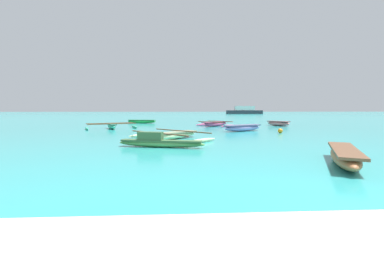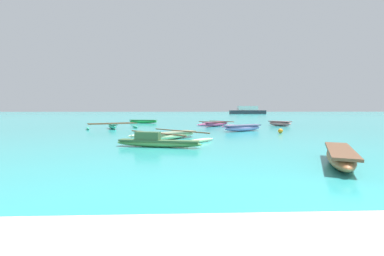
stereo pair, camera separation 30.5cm
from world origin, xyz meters
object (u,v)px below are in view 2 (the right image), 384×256
(moored_boat_0, at_px, (169,136))
(moored_boat_1, at_px, (243,128))
(moored_boat_7, at_px, (280,123))
(moored_boat_3, at_px, (216,124))
(moored_boat_5, at_px, (143,121))
(moored_boat_6, at_px, (156,142))
(mooring_buoy_0, at_px, (280,131))
(moored_boat_4, at_px, (340,156))
(distant_ferry, at_px, (248,111))
(moored_boat_2, at_px, (112,126))

(moored_boat_0, distance_m, moored_boat_1, 7.13)
(moored_boat_7, bearing_deg, moored_boat_3, -129.26)
(moored_boat_0, relative_size, moored_boat_5, 1.43)
(moored_boat_6, bearing_deg, moored_boat_3, 84.93)
(mooring_buoy_0, bearing_deg, moored_boat_0, -157.49)
(moored_boat_6, xyz_separation_m, mooring_buoy_0, (7.93, 5.97, -0.08))
(moored_boat_6, bearing_deg, moored_boat_5, 113.85)
(moored_boat_3, bearing_deg, moored_boat_4, -129.66)
(moored_boat_7, bearing_deg, moored_boat_4, -54.18)
(moored_boat_3, bearing_deg, moored_boat_7, -45.38)
(moored_boat_4, distance_m, mooring_buoy_0, 10.01)
(moored_boat_7, relative_size, distant_ferry, 0.21)
(moored_boat_0, distance_m, moored_boat_3, 11.01)
(moored_boat_3, bearing_deg, distant_ferry, 27.56)
(moored_boat_3, distance_m, moored_boat_6, 13.83)
(moored_boat_0, xyz_separation_m, moored_boat_1, (5.29, 4.78, 0.06))
(moored_boat_1, height_order, moored_boat_7, moored_boat_7)
(distant_ferry, bearing_deg, moored_boat_3, -107.55)
(moored_boat_0, xyz_separation_m, moored_boat_3, (4.02, 10.25, 0.01))
(moored_boat_4, distance_m, moored_boat_6, 7.10)
(moored_boat_3, height_order, moored_boat_7, moored_boat_7)
(moored_boat_3, xyz_separation_m, mooring_buoy_0, (3.51, -7.13, -0.06))
(mooring_buoy_0, bearing_deg, moored_boat_7, 69.13)
(moored_boat_1, height_order, moored_boat_3, moored_boat_1)
(moored_boat_4, height_order, distant_ferry, distant_ferry)
(moored_boat_5, xyz_separation_m, moored_boat_6, (3.31, -18.24, 0.02))
(moored_boat_2, height_order, mooring_buoy_0, moored_boat_2)
(moored_boat_7, bearing_deg, moored_boat_5, -149.19)
(moored_boat_2, bearing_deg, moored_boat_7, 75.11)
(moored_boat_2, distance_m, moored_boat_3, 9.54)
(moored_boat_7, bearing_deg, moored_boat_6, -77.91)
(moored_boat_5, bearing_deg, moored_boat_0, -61.69)
(moored_boat_6, relative_size, moored_boat_7, 1.74)
(moored_boat_0, height_order, moored_boat_7, moored_boat_7)
(moored_boat_6, bearing_deg, moored_boat_7, 64.41)
(moored_boat_4, xyz_separation_m, moored_boat_5, (-9.28, 22.08, -0.05))
(moored_boat_5, distance_m, distant_ferry, 52.61)
(moored_boat_2, relative_size, moored_boat_7, 1.92)
(moored_boat_2, xyz_separation_m, mooring_buoy_0, (12.66, -4.43, -0.06))
(moored_boat_4, relative_size, moored_boat_6, 0.88)
(moored_boat_4, bearing_deg, moored_boat_6, 84.28)
(moored_boat_7, relative_size, mooring_buoy_0, 6.99)
(moored_boat_5, bearing_deg, moored_boat_7, -5.68)
(moored_boat_7, distance_m, mooring_buoy_0, 7.57)
(mooring_buoy_0, bearing_deg, distant_ferry, 77.67)
(moored_boat_7, height_order, distant_ferry, distant_ferry)
(moored_boat_1, xyz_separation_m, mooring_buoy_0, (2.23, -1.66, -0.10))
(moored_boat_7, xyz_separation_m, distant_ferry, (10.20, 51.93, 0.69))
(moored_boat_6, height_order, mooring_buoy_0, moored_boat_6)
(moored_boat_3, height_order, mooring_buoy_0, moored_boat_3)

